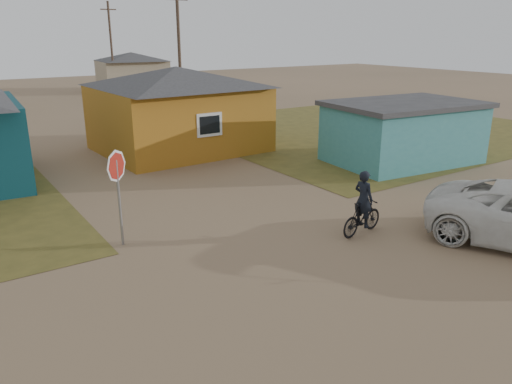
% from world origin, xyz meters
% --- Properties ---
extents(ground, '(120.00, 120.00, 0.00)m').
position_xyz_m(ground, '(0.00, 0.00, 0.00)').
color(ground, '#84694C').
extents(grass_ne, '(20.00, 18.00, 0.00)m').
position_xyz_m(grass_ne, '(14.00, 13.00, 0.01)').
color(grass_ne, brown).
rests_on(grass_ne, ground).
extents(house_yellow, '(7.72, 6.76, 3.90)m').
position_xyz_m(house_yellow, '(2.50, 14.00, 2.00)').
color(house_yellow, '#A66819').
rests_on(house_yellow, ground).
extents(shed_turquoise, '(6.71, 4.93, 2.60)m').
position_xyz_m(shed_turquoise, '(9.50, 6.50, 1.31)').
color(shed_turquoise, teal).
rests_on(shed_turquoise, ground).
extents(house_beige_east, '(6.95, 6.05, 3.60)m').
position_xyz_m(house_beige_east, '(10.00, 40.00, 1.86)').
color(house_beige_east, gray).
rests_on(house_beige_east, ground).
extents(utility_pole_near, '(1.40, 0.20, 8.00)m').
position_xyz_m(utility_pole_near, '(6.50, 22.00, 4.14)').
color(utility_pole_near, '#4B392D').
rests_on(utility_pole_near, ground).
extents(utility_pole_far, '(1.40, 0.20, 8.00)m').
position_xyz_m(utility_pole_far, '(7.50, 38.00, 4.14)').
color(utility_pole_far, '#4B392D').
rests_on(utility_pole_far, ground).
extents(stop_sign, '(0.82, 0.28, 2.58)m').
position_xyz_m(stop_sign, '(-3.70, 4.54, 1.89)').
color(stop_sign, gray).
rests_on(stop_sign, ground).
extents(cyclist, '(1.66, 0.67, 1.83)m').
position_xyz_m(cyclist, '(2.11, 1.55, 0.67)').
color(cyclist, black).
rests_on(cyclist, ground).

